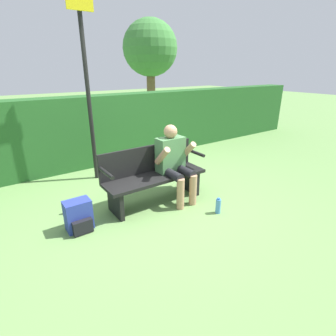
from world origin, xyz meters
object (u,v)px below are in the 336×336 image
at_px(signpost, 87,82).
at_px(backpack, 79,216).
at_px(park_bench, 153,175).
at_px(tree, 150,49).
at_px(water_bottle, 218,206).
at_px(person_seated, 174,160).

bearing_deg(signpost, backpack, -117.84).
height_order(park_bench, backpack, park_bench).
bearing_deg(tree, backpack, -128.29).
bearing_deg(water_bottle, backpack, 157.29).
distance_m(person_seated, signpost, 1.93).
bearing_deg(signpost, person_seated, -64.90).
bearing_deg(water_bottle, tree, 65.37).
xyz_separation_m(person_seated, signpost, (-0.69, 1.46, 1.06)).
distance_m(water_bottle, tree, 7.90).
bearing_deg(signpost, tree, 48.91).
xyz_separation_m(park_bench, person_seated, (0.30, -0.11, 0.21)).
bearing_deg(tree, person_seated, -118.86).
bearing_deg(park_bench, signpost, 106.05).
bearing_deg(backpack, tree, 51.71).
bearing_deg(tree, signpost, -131.09).
xyz_separation_m(signpost, tree, (4.05, 4.65, 0.85)).
bearing_deg(person_seated, backpack, -179.78).
distance_m(backpack, signpost, 2.24).
bearing_deg(tree, park_bench, -121.41).
height_order(person_seated, tree, tree).
relative_size(signpost, tree, 0.83).
bearing_deg(water_bottle, park_bench, 122.86).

